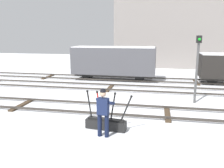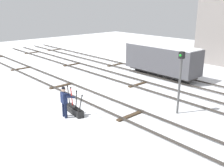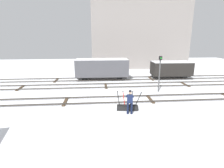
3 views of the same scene
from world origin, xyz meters
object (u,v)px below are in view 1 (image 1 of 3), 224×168
object	(u,v)px
switch_lever_frame	(106,123)
signal_post	(197,62)
rail_worker	(103,110)
freight_car_near_switch	(114,61)

from	to	relation	value
switch_lever_frame	signal_post	bearing A→B (deg)	55.20
rail_worker	switch_lever_frame	bearing A→B (deg)	101.53
rail_worker	freight_car_near_switch	xyz separation A→B (m)	(-1.56, 10.20, 0.51)
signal_post	freight_car_near_switch	xyz separation A→B (m)	(-5.26, 5.38, -0.66)
rail_worker	signal_post	bearing A→B (deg)	59.38
switch_lever_frame	freight_car_near_switch	xyz separation A→B (m)	(-1.51, 9.59, 1.22)
switch_lever_frame	signal_post	xyz separation A→B (m)	(3.74, 4.20, 1.87)
switch_lever_frame	rail_worker	world-z (taller)	rail_worker
signal_post	switch_lever_frame	bearing A→B (deg)	-131.68
rail_worker	freight_car_near_switch	distance (m)	10.33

